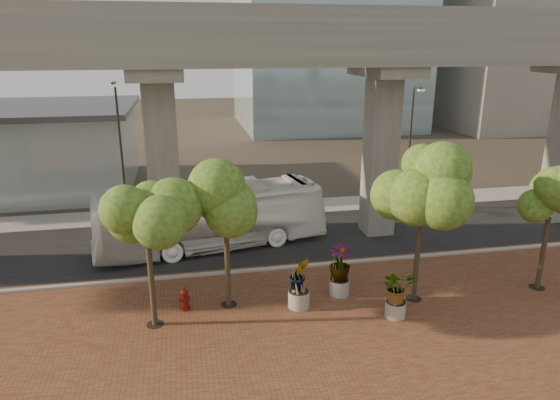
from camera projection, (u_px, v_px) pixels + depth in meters
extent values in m
plane|color=#353127|center=(283.00, 253.00, 26.63)|extent=(160.00, 160.00, 0.00)
cube|color=brown|center=(325.00, 334.00, 19.13)|extent=(70.00, 13.00, 0.06)
cube|color=black|center=(276.00, 239.00, 28.50)|extent=(90.00, 8.00, 0.04)
cube|color=#9C9A92|center=(291.00, 267.00, 24.73)|extent=(70.00, 0.25, 0.16)
cube|color=#9C9A92|center=(261.00, 209.00, 33.64)|extent=(90.00, 3.00, 0.06)
cube|color=gray|center=(282.00, 48.00, 23.85)|extent=(72.00, 2.40, 1.80)
cube|color=gray|center=(270.00, 47.00, 26.84)|extent=(72.00, 2.40, 1.80)
cube|color=gray|center=(287.00, 15.00, 22.40)|extent=(72.00, 0.12, 1.00)
cube|color=gray|center=(267.00, 20.00, 27.45)|extent=(72.00, 0.12, 1.00)
cube|color=#A49E94|center=(519.00, 33.00, 63.69)|extent=(18.00, 16.00, 24.00)
imported|color=white|center=(212.00, 217.00, 26.90)|extent=(12.75, 5.09, 3.46)
cylinder|color=#67110B|center=(185.00, 308.00, 20.91)|extent=(0.44, 0.44, 0.10)
cylinder|color=#67110B|center=(185.00, 300.00, 20.80)|extent=(0.29, 0.29, 0.71)
sphere|color=#67110B|center=(184.00, 293.00, 20.69)|extent=(0.34, 0.34, 0.34)
cylinder|color=#67110B|center=(184.00, 289.00, 20.64)|extent=(0.10, 0.10, 0.12)
cylinder|color=#67110B|center=(185.00, 299.00, 20.78)|extent=(0.49, 0.20, 0.20)
cylinder|color=gray|center=(395.00, 309.00, 20.27)|extent=(0.84, 0.84, 0.65)
imported|color=#2F4F15|center=(397.00, 286.00, 19.96)|extent=(1.86, 1.86, 1.40)
cylinder|color=#A8A198|center=(339.00, 287.00, 22.06)|extent=(0.89, 0.89, 0.70)
imported|color=#2F4F15|center=(340.00, 263.00, 21.71)|extent=(2.19, 2.19, 1.64)
cylinder|color=#A4A194|center=(299.00, 299.00, 21.02)|extent=(0.91, 0.91, 0.71)
imported|color=#2F4F15|center=(299.00, 275.00, 20.68)|extent=(2.03, 2.03, 1.52)
cylinder|color=#483B29|center=(152.00, 284.00, 19.24)|extent=(0.22, 0.22, 3.52)
cylinder|color=black|center=(155.00, 324.00, 19.77)|extent=(0.70, 0.70, 0.01)
cylinder|color=#483B29|center=(227.00, 264.00, 20.70)|extent=(0.22, 0.22, 3.80)
cylinder|color=black|center=(229.00, 304.00, 21.27)|extent=(0.70, 0.70, 0.01)
cylinder|color=#483B29|center=(417.00, 259.00, 21.18)|extent=(0.22, 0.22, 3.80)
cylinder|color=black|center=(413.00, 299.00, 21.75)|extent=(0.70, 0.70, 0.01)
cylinder|color=#483B29|center=(543.00, 253.00, 22.24)|extent=(0.22, 0.22, 3.41)
cylinder|color=black|center=(537.00, 287.00, 22.75)|extent=(0.70, 0.70, 0.01)
cylinder|color=#29292E|center=(121.00, 153.00, 30.69)|extent=(0.15, 0.15, 8.45)
cube|color=#29292E|center=(113.00, 83.00, 28.92)|extent=(0.16, 1.06, 0.16)
cube|color=silver|center=(112.00, 86.00, 28.46)|extent=(0.42, 0.21, 0.13)
cylinder|color=#2D2D32|center=(409.00, 150.00, 32.35)|extent=(0.14, 0.14, 8.04)
cube|color=#2D2D32|center=(418.00, 88.00, 30.67)|extent=(0.15, 1.00, 0.15)
cube|color=silver|center=(421.00, 90.00, 30.23)|extent=(0.40, 0.20, 0.12)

